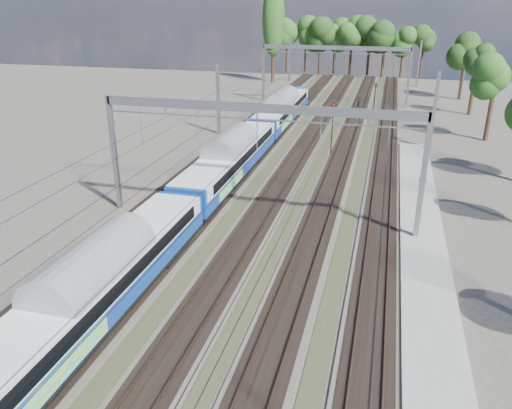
% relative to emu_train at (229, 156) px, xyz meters
% --- Properties ---
extents(track_bed, '(21.00, 130.00, 0.34)m').
position_rel_emu_train_xyz_m(track_bed, '(4.50, 7.58, -2.66)').
color(track_bed, '#47423A').
rests_on(track_bed, ground).
extents(platform, '(3.00, 70.00, 0.30)m').
position_rel_emu_train_xyz_m(platform, '(16.50, -17.42, -2.61)').
color(platform, gray).
rests_on(platform, ground).
extents(catenary, '(25.65, 130.00, 9.00)m').
position_rel_emu_train_xyz_m(catenary, '(4.83, 15.26, 3.64)').
color(catenary, gray).
rests_on(catenary, ground).
extents(tree_belt, '(40.86, 98.02, 12.41)m').
position_rel_emu_train_xyz_m(tree_belt, '(11.50, 56.64, 5.77)').
color(tree_belt, black).
rests_on(tree_belt, ground).
extents(poplar, '(4.40, 4.40, 19.04)m').
position_rel_emu_train_xyz_m(poplar, '(-10.00, 60.58, 9.13)').
color(poplar, black).
rests_on(poplar, ground).
extents(emu_train, '(3.21, 67.78, 4.69)m').
position_rel_emu_train_xyz_m(emu_train, '(0.00, 0.00, 0.00)').
color(emu_train, black).
rests_on(emu_train, ground).
extents(worker, '(0.64, 0.75, 1.74)m').
position_rel_emu_train_xyz_m(worker, '(8.84, 38.11, -1.89)').
color(worker, black).
rests_on(worker, ground).
extents(signal_near, '(0.38, 0.35, 5.65)m').
position_rel_emu_train_xyz_m(signal_near, '(7.79, 11.37, 0.81)').
color(signal_near, black).
rests_on(signal_near, ground).
extents(signal_far, '(0.33, 0.30, 5.20)m').
position_rel_emu_train_xyz_m(signal_far, '(11.41, 29.97, 0.53)').
color(signal_far, black).
rests_on(signal_far, ground).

